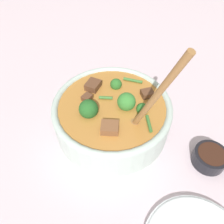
% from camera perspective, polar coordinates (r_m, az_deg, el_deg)
% --- Properties ---
extents(ground_plane, '(4.00, 4.00, 0.00)m').
position_cam_1_polar(ground_plane, '(0.55, 0.00, -3.67)').
color(ground_plane, silver).
extents(stew_bowl, '(0.29, 0.27, 0.29)m').
position_cam_1_polar(stew_bowl, '(0.51, 0.03, -0.33)').
color(stew_bowl, '#B2C6BC').
rests_on(stew_bowl, ground_plane).
extents(condiment_bowl, '(0.07, 0.07, 0.03)m').
position_cam_1_polar(condiment_bowl, '(0.53, 24.20, -10.71)').
color(condiment_bowl, black).
rests_on(condiment_bowl, ground_plane).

